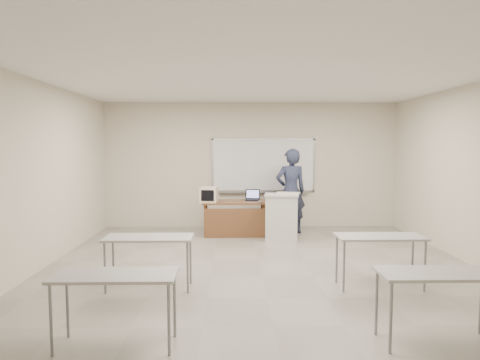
{
  "coord_description": "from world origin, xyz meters",
  "views": [
    {
      "loc": [
        -0.45,
        -6.3,
        1.98
      ],
      "look_at": [
        -0.3,
        2.2,
        1.29
      ],
      "focal_mm": 32.0,
      "sensor_mm": 36.0,
      "label": 1
    }
  ],
  "objects_px": {
    "podium": "(281,217)",
    "presenter": "(291,191)",
    "instructor_desk": "(235,211)",
    "laptop": "(252,198)",
    "crt_monitor": "(209,194)",
    "keyboard": "(288,193)",
    "whiteboard": "(263,166)",
    "mouse": "(260,201)"
  },
  "relations": [
    {
      "from": "podium",
      "to": "crt_monitor",
      "type": "distance_m",
      "value": 1.64
    },
    {
      "from": "laptop",
      "to": "mouse",
      "type": "height_order",
      "value": "laptop"
    },
    {
      "from": "instructor_desk",
      "to": "laptop",
      "type": "xyz_separation_m",
      "value": [
        0.4,
        0.24,
        0.27
      ]
    },
    {
      "from": "whiteboard",
      "to": "crt_monitor",
      "type": "xyz_separation_m",
      "value": [
        -1.25,
        -1.05,
        -0.57
      ]
    },
    {
      "from": "laptop",
      "to": "mouse",
      "type": "relative_size",
      "value": 3.49
    },
    {
      "from": "presenter",
      "to": "instructor_desk",
      "type": "bearing_deg",
      "value": 0.57
    },
    {
      "from": "crt_monitor",
      "to": "instructor_desk",
      "type": "bearing_deg",
      "value": 8.36
    },
    {
      "from": "instructor_desk",
      "to": "presenter",
      "type": "xyz_separation_m",
      "value": [
        1.26,
        0.27,
        0.41
      ]
    },
    {
      "from": "laptop",
      "to": "keyboard",
      "type": "xyz_separation_m",
      "value": [
        0.73,
        -0.59,
        0.17
      ]
    },
    {
      "from": "crt_monitor",
      "to": "keyboard",
      "type": "relative_size",
      "value": 0.85
    },
    {
      "from": "presenter",
      "to": "mouse",
      "type": "bearing_deg",
      "value": 15.23
    },
    {
      "from": "instructor_desk",
      "to": "presenter",
      "type": "relative_size",
      "value": 0.73
    },
    {
      "from": "whiteboard",
      "to": "mouse",
      "type": "distance_m",
      "value": 1.34
    },
    {
      "from": "podium",
      "to": "presenter",
      "type": "bearing_deg",
      "value": 74.77
    },
    {
      "from": "whiteboard",
      "to": "instructor_desk",
      "type": "xyz_separation_m",
      "value": [
        -0.7,
        -1.04,
        -0.94
      ]
    },
    {
      "from": "crt_monitor",
      "to": "presenter",
      "type": "xyz_separation_m",
      "value": [
        1.81,
        0.28,
        0.04
      ]
    },
    {
      "from": "keyboard",
      "to": "presenter",
      "type": "height_order",
      "value": "presenter"
    },
    {
      "from": "podium",
      "to": "crt_monitor",
      "type": "relative_size",
      "value": 2.36
    },
    {
      "from": "instructor_desk",
      "to": "mouse",
      "type": "relative_size",
      "value": 15.07
    },
    {
      "from": "crt_monitor",
      "to": "presenter",
      "type": "distance_m",
      "value": 1.83
    },
    {
      "from": "podium",
      "to": "laptop",
      "type": "height_order",
      "value": "laptop"
    },
    {
      "from": "crt_monitor",
      "to": "laptop",
      "type": "xyz_separation_m",
      "value": [
        0.95,
        0.26,
        -0.11
      ]
    },
    {
      "from": "podium",
      "to": "keyboard",
      "type": "xyz_separation_m",
      "value": [
        0.15,
        0.08,
        0.49
      ]
    },
    {
      "from": "mouse",
      "to": "presenter",
      "type": "distance_m",
      "value": 0.82
    },
    {
      "from": "laptop",
      "to": "presenter",
      "type": "xyz_separation_m",
      "value": [
        0.86,
        0.02,
        0.14
      ]
    },
    {
      "from": "podium",
      "to": "presenter",
      "type": "distance_m",
      "value": 0.89
    },
    {
      "from": "mouse",
      "to": "crt_monitor",
      "type": "bearing_deg",
      "value": 178.11
    },
    {
      "from": "instructor_desk",
      "to": "whiteboard",
      "type": "bearing_deg",
      "value": 54.77
    },
    {
      "from": "whiteboard",
      "to": "instructor_desk",
      "type": "bearing_deg",
      "value": -124.02
    },
    {
      "from": "keyboard",
      "to": "presenter",
      "type": "xyz_separation_m",
      "value": [
        0.14,
        0.62,
        -0.03
      ]
    },
    {
      "from": "whiteboard",
      "to": "mouse",
      "type": "height_order",
      "value": "whiteboard"
    },
    {
      "from": "podium",
      "to": "presenter",
      "type": "relative_size",
      "value": 0.51
    },
    {
      "from": "laptop",
      "to": "keyboard",
      "type": "bearing_deg",
      "value": -34.15
    },
    {
      "from": "podium",
      "to": "keyboard",
      "type": "bearing_deg",
      "value": 35.06
    },
    {
      "from": "whiteboard",
      "to": "crt_monitor",
      "type": "bearing_deg",
      "value": -139.96
    },
    {
      "from": "whiteboard",
      "to": "presenter",
      "type": "bearing_deg",
      "value": -53.91
    },
    {
      "from": "crt_monitor",
      "to": "keyboard",
      "type": "distance_m",
      "value": 1.71
    },
    {
      "from": "crt_monitor",
      "to": "podium",
      "type": "bearing_deg",
      "value": -8.35
    },
    {
      "from": "podium",
      "to": "instructor_desk",
      "type": "bearing_deg",
      "value": 163.15
    },
    {
      "from": "crt_monitor",
      "to": "mouse",
      "type": "xyz_separation_m",
      "value": [
        1.1,
        -0.08,
        -0.15
      ]
    },
    {
      "from": "instructor_desk",
      "to": "podium",
      "type": "distance_m",
      "value": 1.07
    },
    {
      "from": "instructor_desk",
      "to": "presenter",
      "type": "bearing_deg",
      "value": 10.79
    }
  ]
}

